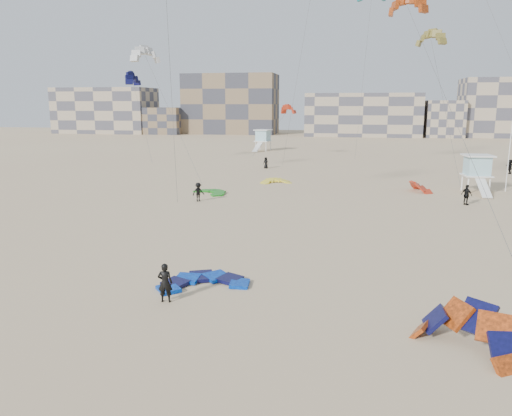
% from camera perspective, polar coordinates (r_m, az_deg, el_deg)
% --- Properties ---
extents(ground, '(320.00, 320.00, 0.00)m').
position_cam_1_polar(ground, '(22.65, -10.66, -11.70)').
color(ground, tan).
rests_on(ground, ground).
extents(kite_ground_blue, '(5.46, 5.57, 0.79)m').
position_cam_1_polar(kite_ground_blue, '(25.62, -6.01, -8.73)').
color(kite_ground_blue, blue).
rests_on(kite_ground_blue, ground).
extents(kite_ground_orange, '(5.98, 5.97, 4.28)m').
position_cam_1_polar(kite_ground_orange, '(20.88, 22.83, -14.57)').
color(kite_ground_orange, '#E54F12').
rests_on(kite_ground_orange, ground).
extents(kite_ground_green, '(5.13, 5.17, 0.63)m').
position_cam_1_polar(kite_ground_green, '(51.35, -5.19, 1.68)').
color(kite_ground_green, '#1A921E').
rests_on(kite_ground_green, ground).
extents(kite_ground_red_far, '(3.96, 3.85, 3.09)m').
position_cam_1_polar(kite_ground_red_far, '(55.02, 18.24, 1.81)').
color(kite_ground_red_far, red).
rests_on(kite_ground_red_far, ground).
extents(kite_ground_yellow, '(4.53, 4.63, 1.59)m').
position_cam_1_polar(kite_ground_yellow, '(58.05, 2.28, 2.89)').
color(kite_ground_yellow, yellow).
rests_on(kite_ground_yellow, ground).
extents(kitesurfer_main, '(0.74, 0.54, 1.85)m').
position_cam_1_polar(kitesurfer_main, '(23.48, -10.35, -8.40)').
color(kitesurfer_main, black).
rests_on(kitesurfer_main, ground).
extents(kitesurfer_c, '(1.30, 1.24, 1.78)m').
position_cam_1_polar(kitesurfer_c, '(47.05, -6.61, 1.83)').
color(kitesurfer_c, black).
rests_on(kitesurfer_c, ground).
extents(kitesurfer_d, '(1.07, 1.11, 1.86)m').
position_cam_1_polar(kitesurfer_d, '(48.87, 22.94, 1.39)').
color(kitesurfer_d, black).
rests_on(kitesurfer_d, ground).
extents(kitesurfer_e, '(0.88, 0.69, 1.59)m').
position_cam_1_polar(kitesurfer_e, '(71.23, 1.13, 5.19)').
color(kitesurfer_e, black).
rests_on(kitesurfer_e, ground).
extents(kitesurfer_f, '(0.59, 1.75, 1.87)m').
position_cam_1_polar(kitesurfer_f, '(73.59, 27.02, 4.24)').
color(kitesurfer_f, black).
rests_on(kitesurfer_f, ground).
extents(kite_fly_orange, '(5.52, 28.57, 17.43)m').
position_cam_1_polar(kite_fly_orange, '(48.75, 16.93, 21.18)').
color(kite_fly_orange, '#E54F12').
rests_on(kite_fly_orange, ground).
extents(kite_fly_grey, '(11.71, 11.17, 14.80)m').
position_cam_1_polar(kite_fly_grey, '(61.85, -12.52, 16.60)').
color(kite_fly_grey, white).
rests_on(kite_fly_grey, ground).
extents(kite_fly_olive, '(5.16, 8.33, 15.83)m').
position_cam_1_polar(kite_fly_olive, '(57.85, 19.36, 17.74)').
color(kite_fly_olive, olive).
rests_on(kite_fly_olive, ground).
extents(kite_fly_navy, '(7.50, 9.00, 12.86)m').
position_cam_1_polar(kite_fly_navy, '(78.69, -13.93, 14.05)').
color(kite_fly_navy, '#0D0D44').
rests_on(kite_fly_navy, ground).
extents(kite_fly_red, '(6.53, 11.50, 8.27)m').
position_cam_1_polar(kite_fly_red, '(86.39, 3.71, 11.11)').
color(kite_fly_red, red).
rests_on(kite_fly_red, ground).
extents(lifeguard_tower_near, '(2.98, 5.44, 3.90)m').
position_cam_1_polar(lifeguard_tower_near, '(56.21, 23.90, 3.59)').
color(lifeguard_tower_near, white).
rests_on(lifeguard_tower_near, ground).
extents(lifeguard_tower_far, '(3.51, 5.98, 4.12)m').
position_cam_1_polar(lifeguard_tower_far, '(98.60, 0.81, 7.75)').
color(lifeguard_tower_far, white).
rests_on(lifeguard_tower_far, ground).
extents(flagpole, '(0.61, 0.09, 7.48)m').
position_cam_1_polar(flagpole, '(57.86, 26.97, 5.53)').
color(flagpole, white).
rests_on(flagpole, ground).
extents(condo_west_a, '(30.00, 15.00, 14.00)m').
position_cam_1_polar(condo_west_a, '(168.38, -16.78, 10.61)').
color(condo_west_a, tan).
rests_on(condo_west_a, ground).
extents(condo_west_b, '(28.00, 14.00, 18.00)m').
position_cam_1_polar(condo_west_b, '(157.86, -2.87, 11.77)').
color(condo_west_b, '#796349').
rests_on(condo_west_b, ground).
extents(condo_mid, '(32.00, 16.00, 12.00)m').
position_cam_1_polar(condo_mid, '(149.28, 12.08, 10.38)').
color(condo_mid, tan).
rests_on(condo_mid, ground).
extents(condo_east, '(26.00, 14.00, 16.00)m').
position_cam_1_polar(condo_east, '(156.97, 27.09, 10.16)').
color(condo_east, tan).
rests_on(condo_east, ground).
extents(condo_fill_left, '(12.00, 10.00, 8.00)m').
position_cam_1_polar(condo_fill_left, '(158.31, -10.54, 9.78)').
color(condo_fill_left, '#796349').
rests_on(condo_fill_left, ground).
extents(condo_fill_right, '(10.00, 10.00, 10.00)m').
position_cam_1_polar(condo_fill_right, '(149.24, 20.66, 9.51)').
color(condo_fill_right, tan).
rests_on(condo_fill_right, ground).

